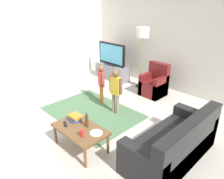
# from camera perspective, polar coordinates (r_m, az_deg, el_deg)

# --- Properties ---
(ground) EXTENTS (7.80, 7.80, 0.00)m
(ground) POSITION_cam_1_polar(r_m,az_deg,el_deg) (4.73, -5.26, -9.29)
(ground) COLOR beige
(wall_back) EXTENTS (6.00, 0.12, 2.70)m
(wall_back) POSITION_cam_1_polar(r_m,az_deg,el_deg) (6.42, 15.79, 11.78)
(wall_back) COLOR silver
(wall_back) RESTS_ON ground
(wall_left) EXTENTS (0.12, 6.00, 2.70)m
(wall_left) POSITION_cam_1_polar(r_m,az_deg,el_deg) (6.71, -22.64, 11.36)
(wall_left) COLOR silver
(wall_left) RESTS_ON ground
(area_rug) EXTENTS (2.20, 1.60, 0.01)m
(area_rug) POSITION_cam_1_polar(r_m,az_deg,el_deg) (5.20, -5.29, -6.01)
(area_rug) COLOR #4C724C
(area_rug) RESTS_ON ground
(tv_stand) EXTENTS (1.20, 0.44, 0.50)m
(tv_stand) POSITION_cam_1_polar(r_m,az_deg,el_deg) (7.18, 0.01, 4.68)
(tv_stand) COLOR slate
(tv_stand) RESTS_ON ground
(tv) EXTENTS (1.10, 0.28, 0.71)m
(tv) POSITION_cam_1_polar(r_m,az_deg,el_deg) (7.00, -0.12, 9.33)
(tv) COLOR black
(tv) RESTS_ON tv_stand
(couch) EXTENTS (0.80, 1.80, 0.86)m
(couch) POSITION_cam_1_polar(r_m,az_deg,el_deg) (3.80, 16.53, -14.13)
(couch) COLOR black
(couch) RESTS_ON ground
(armchair) EXTENTS (0.60, 0.60, 0.90)m
(armchair) POSITION_cam_1_polar(r_m,az_deg,el_deg) (6.09, 11.28, 1.26)
(armchair) COLOR maroon
(armchair) RESTS_ON ground
(floor_lamp) EXTENTS (0.36, 0.36, 1.78)m
(floor_lamp) POSITION_cam_1_polar(r_m,az_deg,el_deg) (6.28, 8.13, 13.99)
(floor_lamp) COLOR #262626
(floor_lamp) RESTS_ON ground
(child_near_tv) EXTENTS (0.31, 0.20, 1.00)m
(child_near_tv) POSITION_cam_1_polar(r_m,az_deg,el_deg) (5.44, -2.87, 2.44)
(child_near_tv) COLOR orange
(child_near_tv) RESTS_ON ground
(child_center) EXTENTS (0.36, 0.17, 1.08)m
(child_center) POSITION_cam_1_polar(r_m,az_deg,el_deg) (4.88, 0.99, 0.52)
(child_center) COLOR gray
(child_center) RESTS_ON ground
(coffee_table) EXTENTS (1.00, 0.60, 0.42)m
(coffee_table) POSITION_cam_1_polar(r_m,az_deg,el_deg) (3.91, -8.47, -10.71)
(coffee_table) COLOR brown
(coffee_table) RESTS_ON ground
(book_stack) EXTENTS (0.26, 0.22, 0.10)m
(book_stack) POSITION_cam_1_polar(r_m,az_deg,el_deg) (4.11, -9.84, -7.30)
(book_stack) COLOR #334CA5
(book_stack) RESTS_ON coffee_table
(bottle) EXTENTS (0.06, 0.06, 0.29)m
(bottle) POSITION_cam_1_polar(r_m,az_deg,el_deg) (3.84, -6.72, -8.25)
(bottle) COLOR #4C3319
(bottle) RESTS_ON coffee_table
(tv_remote) EXTENTS (0.17, 0.11, 0.02)m
(tv_remote) POSITION_cam_1_polar(r_m,az_deg,el_deg) (4.02, -12.32, -8.96)
(tv_remote) COLOR black
(tv_remote) RESTS_ON coffee_table
(soda_can) EXTENTS (0.07, 0.07, 0.12)m
(soda_can) POSITION_cam_1_polar(r_m,az_deg,el_deg) (3.64, -8.00, -11.43)
(soda_can) COLOR red
(soda_can) RESTS_ON coffee_table
(plate) EXTENTS (0.22, 0.22, 0.02)m
(plate) POSITION_cam_1_polar(r_m,az_deg,el_deg) (3.71, -4.25, -11.44)
(plate) COLOR white
(plate) RESTS_ON coffee_table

